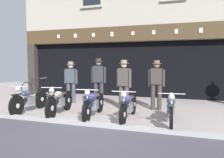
{
  "coord_description": "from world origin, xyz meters",
  "views": [
    {
      "loc": [
        2.43,
        -5.12,
        1.62
      ],
      "look_at": [
        -0.21,
        2.7,
        1.02
      ],
      "focal_mm": 36.16,
      "sensor_mm": 36.0,
      "label": 1
    }
  ],
  "objects": [
    {
      "name": "motorcycle_center_right",
      "position": [
        0.86,
        1.0,
        0.41
      ],
      "size": [
        0.62,
        2.06,
        0.9
      ],
      "rotation": [
        0.0,
        0.0,
        3.19
      ],
      "color": "black",
      "rests_on": "ground"
    },
    {
      "name": "motorcycle_left",
      "position": [
        -2.46,
        0.92,
        0.43
      ],
      "size": [
        0.62,
        1.95,
        0.92
      ],
      "rotation": [
        0.0,
        0.0,
        3.2
      ],
      "color": "black",
      "rests_on": "ground"
    },
    {
      "name": "shop_facade",
      "position": [
        -0.0,
        6.98,
        1.8
      ],
      "size": [
        11.95,
        4.42,
        6.84
      ],
      "color": "black",
      "rests_on": "ground"
    },
    {
      "name": "ground",
      "position": [
        0.0,
        -0.98,
        -0.04
      ],
      "size": [
        23.65,
        22.0,
        0.18
      ],
      "color": "#A29593"
    },
    {
      "name": "motorcycle_center_left",
      "position": [
        -1.33,
        0.94,
        0.43
      ],
      "size": [
        0.62,
        1.99,
        0.93
      ],
      "rotation": [
        0.0,
        0.0,
        3.31
      ],
      "color": "black",
      "rests_on": "ground"
    },
    {
      "name": "assistant_far_right",
      "position": [
        1.42,
        2.61,
        0.94
      ],
      "size": [
        0.56,
        0.34,
        1.7
      ],
      "rotation": [
        0.0,
        0.0,
        3.2
      ],
      "color": "#38332D",
      "rests_on": "ground"
    },
    {
      "name": "salesman_right",
      "position": [
        0.33,
        2.38,
        0.95
      ],
      "size": [
        0.55,
        0.36,
        1.71
      ],
      "rotation": [
        0.0,
        0.0,
        2.96
      ],
      "color": "#47423D",
      "rests_on": "ground"
    },
    {
      "name": "motorcycle_center",
      "position": [
        -0.18,
        0.93,
        0.42
      ],
      "size": [
        0.62,
        2.06,
        0.91
      ],
      "rotation": [
        0.0,
        0.0,
        3.27
      ],
      "color": "black",
      "rests_on": "ground"
    },
    {
      "name": "advert_board_near",
      "position": [
        -2.29,
        5.4,
        1.64
      ],
      "size": [
        0.81,
        0.03,
        1.07
      ],
      "color": "silver"
    },
    {
      "name": "leaning_bicycle",
      "position": [
        -4.63,
        4.01,
        0.36
      ],
      "size": [
        1.68,
        0.5,
        0.93
      ],
      "rotation": [
        0.0,
        0.0,
        -1.6
      ],
      "color": "black",
      "rests_on": "ground"
    },
    {
      "name": "salesman_left",
      "position": [
        -2.04,
        2.92,
        0.93
      ],
      "size": [
        0.56,
        0.36,
        1.66
      ],
      "rotation": [
        0.0,
        0.0,
        3.28
      ],
      "color": "#3D424C",
      "rests_on": "ground"
    },
    {
      "name": "motorcycle_right",
      "position": [
        2.02,
        0.96,
        0.41
      ],
      "size": [
        0.62,
        1.99,
        0.9
      ],
      "rotation": [
        0.0,
        0.0,
        3.23
      ],
      "color": "black",
      "rests_on": "ground"
    },
    {
      "name": "shopkeeper_center",
      "position": [
        -0.76,
        2.74,
        0.99
      ],
      "size": [
        0.55,
        0.35,
        1.77
      ],
      "rotation": [
        0.0,
        0.0,
        3.32
      ],
      "color": "#2D2D33",
      "rests_on": "ground"
    }
  ]
}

